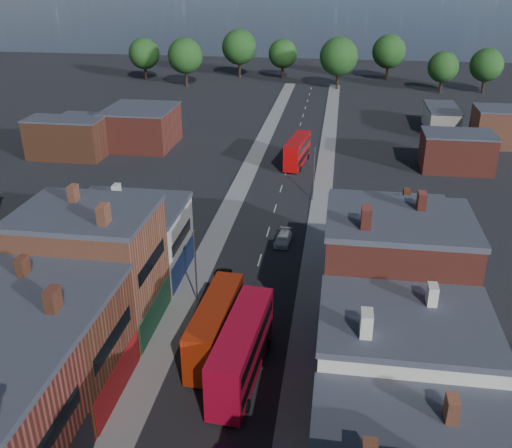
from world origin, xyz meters
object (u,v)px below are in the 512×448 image
(bus_0, at_px, (215,326))
(car_2, at_px, (223,279))
(bus_1, at_px, (242,349))
(car_3, at_px, (283,238))
(bus_2, at_px, (297,151))

(bus_0, height_order, car_2, bus_0)
(bus_1, bearing_deg, car_2, 111.85)
(bus_0, bearing_deg, car_2, 101.56)
(car_2, relative_size, car_3, 0.92)
(bus_1, height_order, bus_2, bus_1)
(bus_0, relative_size, bus_1, 0.92)
(bus_2, distance_m, car_2, 42.46)
(bus_0, bearing_deg, bus_2, 89.93)
(bus_0, xyz_separation_m, car_2, (-1.76, 11.85, -2.11))
(bus_1, distance_m, car_3, 26.31)
(car_3, bearing_deg, car_2, -112.22)
(car_3, bearing_deg, bus_2, 95.97)
(bus_2, bearing_deg, bus_1, -82.60)
(bus_2, height_order, car_3, bus_2)
(bus_0, xyz_separation_m, bus_2, (3.00, 54.00, -0.09))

